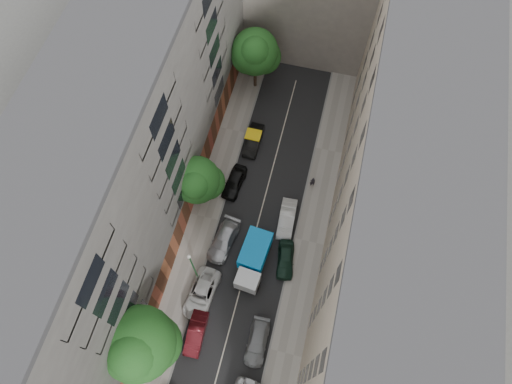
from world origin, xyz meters
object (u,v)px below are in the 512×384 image
(tree_near, at_px, (140,346))
(car_right_3, at_px, (287,219))
(car_left_1, at_px, (196,333))
(tree_far, at_px, (256,54))
(pedestrian, at_px, (313,182))
(car_right_1, at_px, (257,342))
(car_left_2, at_px, (201,293))
(car_left_5, at_px, (253,140))
(lamp_post, at_px, (193,266))
(car_left_4, at_px, (234,182))
(car_left_3, at_px, (224,240))
(tarp_truck, at_px, (253,260))
(car_right_2, at_px, (285,260))
(tree_mid, at_px, (197,182))

(tree_near, bearing_deg, car_right_3, 61.46)
(car_left_1, distance_m, tree_far, 29.53)
(car_right_3, distance_m, pedestrian, 5.01)
(car_right_1, bearing_deg, car_left_2, 152.57)
(car_left_5, xyz_separation_m, lamp_post, (-1.40, -16.25, 3.73))
(car_left_1, relative_size, car_left_4, 0.99)
(car_left_2, distance_m, tree_far, 25.96)
(car_left_3, xyz_separation_m, car_right_1, (5.60, -8.60, -0.08))
(car_left_1, relative_size, car_right_1, 0.95)
(car_left_4, height_order, pedestrian, pedestrian)
(tree_far, bearing_deg, car_left_2, -87.46)
(car_left_5, distance_m, pedestrian, 8.17)
(tarp_truck, bearing_deg, car_left_3, 162.64)
(car_left_2, bearing_deg, car_left_5, 92.77)
(lamp_post, bearing_deg, car_left_5, 85.07)
(car_left_1, height_order, car_left_3, car_left_3)
(car_left_3, relative_size, car_left_5, 1.14)
(tree_near, relative_size, lamp_post, 1.44)
(car_right_3, bearing_deg, tree_far, 111.35)
(car_left_4, bearing_deg, car_left_3, -77.62)
(car_right_1, distance_m, pedestrian, 17.19)
(tarp_truck, bearing_deg, car_right_2, 23.96)
(tree_far, bearing_deg, car_right_1, -75.61)
(tarp_truck, xyz_separation_m, car_left_5, (-3.40, 13.51, -0.77))
(car_left_5, relative_size, car_right_1, 0.99)
(car_right_3, bearing_deg, tarp_truck, -115.92)
(tree_near, bearing_deg, car_left_4, 83.14)
(tree_near, xyz_separation_m, lamp_post, (1.51, 7.68, -2.51))
(tree_far, bearing_deg, tree_near, -92.17)
(car_left_5, bearing_deg, lamp_post, -94.61)
(car_left_2, bearing_deg, car_right_2, 41.24)
(car_left_1, height_order, car_left_5, car_left_5)
(car_left_2, distance_m, tree_mid, 10.61)
(car_left_2, relative_size, car_right_1, 1.17)
(car_left_4, xyz_separation_m, pedestrian, (8.02, 1.93, 0.19))
(car_left_1, xyz_separation_m, lamp_post, (-1.40, 5.04, 3.76))
(tree_far, relative_size, pedestrian, 5.49)
(car_left_4, bearing_deg, car_left_1, -81.12)
(car_right_3, distance_m, tree_near, 18.86)
(car_left_4, xyz_separation_m, car_right_3, (6.29, -2.76, 0.02))
(car_left_5, height_order, car_right_1, car_left_5)
(car_left_3, relative_size, tree_near, 0.49)
(car_right_3, bearing_deg, car_left_1, -116.40)
(car_left_4, height_order, lamp_post, lamp_post)
(car_left_1, distance_m, pedestrian, 19.16)
(car_left_2, relative_size, car_left_4, 1.22)
(lamp_post, distance_m, pedestrian, 15.78)
(lamp_post, xyz_separation_m, pedestrian, (8.73, 12.66, -3.54))
(car_left_2, bearing_deg, lamp_post, 124.41)
(car_left_3, distance_m, car_right_2, 6.41)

